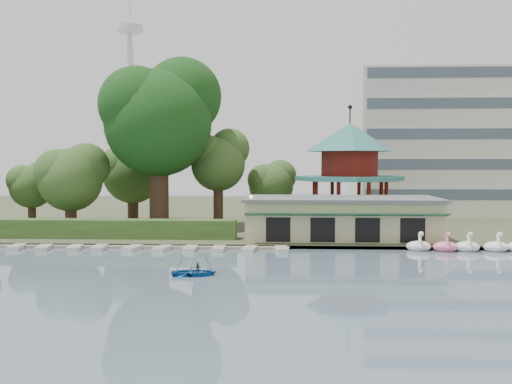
# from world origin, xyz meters

# --- Properties ---
(ground_plane) EXTENTS (220.00, 220.00, 0.00)m
(ground_plane) POSITION_xyz_m (0.00, 0.00, 0.00)
(ground_plane) COLOR slate
(ground_plane) RESTS_ON ground
(shore) EXTENTS (220.00, 70.00, 0.40)m
(shore) POSITION_xyz_m (0.00, 52.00, 0.20)
(shore) COLOR #424930
(shore) RESTS_ON ground
(embankment) EXTENTS (220.00, 0.60, 0.30)m
(embankment) POSITION_xyz_m (0.00, 17.30, 0.15)
(embankment) COLOR gray
(embankment) RESTS_ON ground
(dock) EXTENTS (34.00, 1.60, 0.24)m
(dock) POSITION_xyz_m (-12.00, 17.20, 0.12)
(dock) COLOR gray
(dock) RESTS_ON ground
(boathouse) EXTENTS (18.60, 9.39, 3.90)m
(boathouse) POSITION_xyz_m (10.00, 21.97, 2.37)
(boathouse) COLOR #B7B284
(boathouse) RESTS_ON shore
(pavilion) EXTENTS (12.40, 12.40, 13.50)m
(pavilion) POSITION_xyz_m (12.00, 32.00, 7.48)
(pavilion) COLOR #B7B284
(pavilion) RESTS_ON shore
(office_building) EXTENTS (38.00, 18.00, 20.00)m
(office_building) POSITION_xyz_m (32.67, 49.00, 9.73)
(office_building) COLOR silver
(office_building) RESTS_ON shore
(broadcast_tower) EXTENTS (8.00, 8.00, 96.00)m
(broadcast_tower) POSITION_xyz_m (-42.00, 140.00, 33.98)
(broadcast_tower) COLOR silver
(broadcast_tower) RESTS_ON ground
(hedge) EXTENTS (30.00, 2.00, 1.80)m
(hedge) POSITION_xyz_m (-15.00, 20.50, 1.30)
(hedge) COLOR #385725
(hedge) RESTS_ON shore
(lamp_post) EXTENTS (0.36, 0.36, 4.28)m
(lamp_post) POSITION_xyz_m (1.50, 19.00, 3.34)
(lamp_post) COLOR black
(lamp_post) RESTS_ON shore
(big_tree) EXTENTS (12.74, 11.87, 18.83)m
(big_tree) POSITION_xyz_m (-8.84, 28.19, 12.87)
(big_tree) COLOR #3A281C
(big_tree) RESTS_ON shore
(small_trees) EXTENTS (39.02, 17.17, 11.20)m
(small_trees) POSITION_xyz_m (-13.72, 31.59, 6.41)
(small_trees) COLOR #3A281C
(small_trees) RESTS_ON shore
(swan_boats) EXTENTS (12.40, 2.08, 1.92)m
(swan_boats) POSITION_xyz_m (21.54, 16.60, 0.40)
(swan_boats) COLOR white
(swan_boats) RESTS_ON ground
(moored_rowboats) EXTENTS (32.60, 2.79, 0.36)m
(moored_rowboats) POSITION_xyz_m (-11.39, 15.73, 0.18)
(moored_rowboats) COLOR beige
(moored_rowboats) RESTS_ON ground
(rowboat_with_passengers) EXTENTS (4.51, 3.38, 2.01)m
(rowboat_with_passengers) POSITION_xyz_m (-1.61, 4.96, 0.44)
(rowboat_with_passengers) COLOR #17599F
(rowboat_with_passengers) RESTS_ON ground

